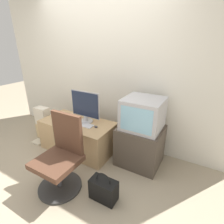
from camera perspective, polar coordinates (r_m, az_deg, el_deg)
ground_plane at (r=2.73m, az=-18.99°, el=-19.44°), size 12.00×12.00×0.00m
wall_back at (r=3.10m, az=-3.49°, el=13.59°), size 4.40×0.05×2.60m
desk at (r=3.07m, az=-10.93°, el=-7.53°), size 1.23×0.62×0.52m
side_stand at (r=2.72m, az=9.10°, el=-10.68°), size 0.63×0.55×0.60m
main_monitor at (r=2.83m, az=-8.72°, el=1.69°), size 0.53×0.22×0.52m
keyboard at (r=2.82m, az=-9.33°, el=-4.10°), size 0.33×0.13×0.01m
mouse at (r=2.71m, az=-5.26°, el=-4.80°), size 0.06×0.04×0.03m
crt_tv at (r=2.48m, az=10.08°, el=-0.50°), size 0.54×0.52×0.44m
office_chair at (r=2.34m, az=-16.36°, el=-14.55°), size 0.55×0.55×0.96m
cardboard_box_lower at (r=3.66m, az=-21.09°, el=-5.67°), size 0.29×0.17×0.29m
cardboard_box_upper at (r=3.53m, az=-21.77°, el=-1.21°), size 0.27×0.15×0.33m
handbag at (r=2.26m, az=-2.76°, el=-23.97°), size 0.32×0.17×0.38m
book at (r=3.59m, az=-22.94°, el=-8.93°), size 0.21×0.16×0.02m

